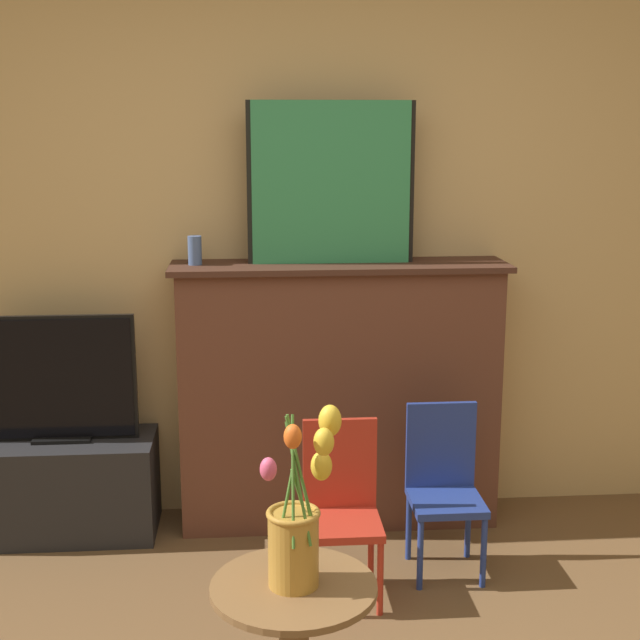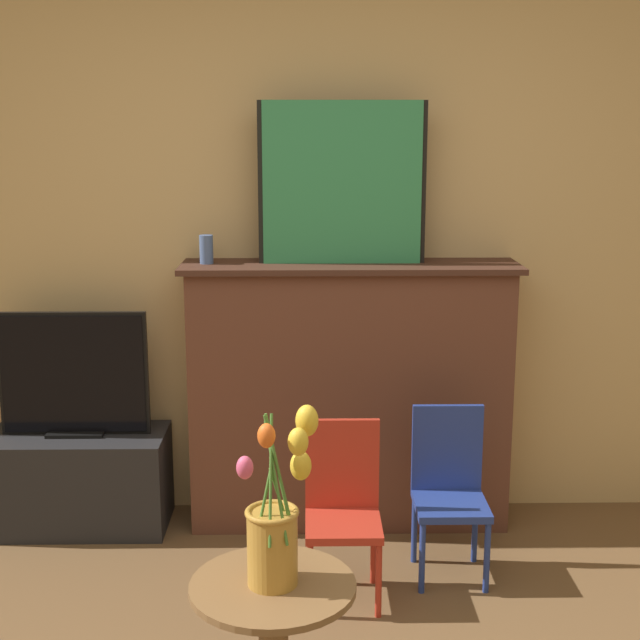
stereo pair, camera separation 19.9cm
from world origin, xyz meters
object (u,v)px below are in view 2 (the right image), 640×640
chair_blue (449,484)px  vase_tulips (276,524)px  painting (342,183)px  tv_monitor (73,376)px  chair_red (343,502)px

chair_blue → vase_tulips: bearing=-120.1°
painting → tv_monitor: 1.43m
vase_tulips → tv_monitor: bearing=121.0°
painting → tv_monitor: size_ratio=1.10×
painting → tv_monitor: (-1.17, -0.05, -0.82)m
tv_monitor → chair_red: (1.15, -0.60, -0.33)m
tv_monitor → painting: bearing=2.5°
painting → chair_red: bearing=-91.5°
chair_red → chair_blue: bearing=21.5°
tv_monitor → vase_tulips: bearing=-59.0°
chair_blue → vase_tulips: size_ratio=1.31×
painting → chair_blue: 1.32m
tv_monitor → chair_red: size_ratio=0.96×
tv_monitor → chair_blue: bearing=-15.4°
tv_monitor → chair_blue: size_ratio=0.96×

